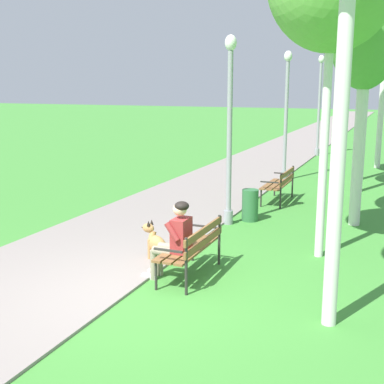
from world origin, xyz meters
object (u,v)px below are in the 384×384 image
birch_tree_third (368,16)px  birch_tree_fourth (369,44)px  park_bench_near (193,245)px  lamp_post_mid (286,115)px  dog_shepherd (160,247)px  person_seated_on_near_bench (175,237)px  litter_bin (250,205)px  park_bench_mid (280,182)px  lamp_post_far (319,105)px  birch_tree_fifth (371,22)px  lamp_post_near (230,129)px

birch_tree_third → birch_tree_fourth: (-0.23, 3.70, -0.27)m
park_bench_near → lamp_post_mid: (-0.55, 8.73, 1.53)m
dog_shepherd → person_seated_on_near_bench: bearing=-48.4°
park_bench_near → birch_tree_third: size_ratio=0.26×
park_bench_near → birch_tree_third: birch_tree_third is taller
dog_shepherd → park_bench_near: bearing=-28.3°
dog_shepherd → litter_bin: (0.64, 3.19, 0.09)m
park_bench_mid → lamp_post_mid: bearing=100.8°
park_bench_mid → lamp_post_far: bearing=93.6°
birch_tree_fourth → litter_bin: birch_tree_fourth is taller
person_seated_on_near_bench → lamp_post_far: (-0.34, 15.18, 1.45)m
park_bench_near → dog_shepherd: 0.93m
lamp_post_mid → birch_tree_third: 5.71m
person_seated_on_near_bench → lamp_post_mid: size_ratio=0.32×
park_bench_near → birch_tree_fourth: 8.78m
park_bench_mid → birch_tree_fifth: 6.18m
park_bench_near → litter_bin: park_bench_near is taller
birch_tree_fifth → birch_tree_fourth: bearing=-86.2°
dog_shepherd → lamp_post_far: (0.23, 14.53, 1.88)m
birch_tree_fourth → lamp_post_far: bearing=108.2°
park_bench_mid → birch_tree_third: size_ratio=0.26×
dog_shepherd → litter_bin: size_ratio=1.19×
park_bench_near → lamp_post_mid: bearing=93.6°
dog_shepherd → lamp_post_near: (0.28, 2.75, 1.78)m
park_bench_near → lamp_post_near: 3.55m
park_bench_near → dog_shepherd: park_bench_near is taller
park_bench_near → lamp_post_mid: lamp_post_mid is taller
birch_tree_fifth → dog_shepherd: bearing=-104.5°
park_bench_near → park_bench_mid: (0.03, 5.67, 0.00)m
birch_tree_fourth → park_bench_near: bearing=-102.8°
park_bench_near → birch_tree_third: bearing=64.2°
litter_bin → park_bench_mid: bearing=85.2°
lamp_post_far → birch_tree_fourth: size_ratio=0.79×
park_bench_near → lamp_post_far: 15.05m
person_seated_on_near_bench → lamp_post_near: bearing=94.9°
birch_tree_third → litter_bin: (-2.16, -0.54, -3.93)m
park_bench_mid → birch_tree_fourth: (1.76, 2.18, 3.50)m
lamp_post_near → birch_tree_fourth: size_ratio=0.75×
dog_shepherd → lamp_post_mid: bearing=88.4°
lamp_post_mid → birch_tree_fifth: 3.69m
park_bench_mid → dog_shepherd: size_ratio=1.81×
dog_shepherd → lamp_post_near: 3.28m
park_bench_mid → person_seated_on_near_bench: (-0.24, -5.90, 0.17)m
birch_tree_third → litter_bin: bearing=-165.9°
lamp_post_mid → person_seated_on_near_bench: bearing=-87.8°
lamp_post_near → lamp_post_mid: bearing=90.6°
park_bench_near → birch_tree_fourth: (1.79, 7.85, 3.50)m
litter_bin → birch_tree_third: bearing=14.1°
person_seated_on_near_bench → birch_tree_third: (2.22, 4.38, 3.60)m
lamp_post_mid → birch_tree_fifth: size_ratio=0.63×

